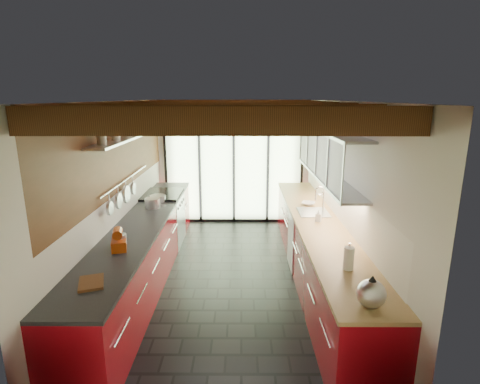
{
  "coord_description": "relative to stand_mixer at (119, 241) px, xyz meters",
  "views": [
    {
      "loc": [
        0.17,
        -5.12,
        2.65
      ],
      "look_at": [
        0.14,
        0.4,
        1.25
      ],
      "focal_mm": 28.0,
      "sensor_mm": 36.0,
      "label": 1
    }
  ],
  "objects": [
    {
      "name": "glass_door",
      "position": [
        1.27,
        3.71,
        0.64
      ],
      "size": [
        2.95,
        0.1,
        2.9
      ],
      "color": "#C6EAAD",
      "rests_on": "ground"
    },
    {
      "name": "kettle",
      "position": [
        2.54,
        -1.23,
        0.03
      ],
      "size": [
        0.32,
        0.35,
        0.29
      ],
      "color": "silver",
      "rests_on": "right_counter"
    },
    {
      "name": "soap_bottle",
      "position": [
        2.54,
        1.01,
        -0.02
      ],
      "size": [
        0.1,
        0.11,
        0.17
      ],
      "primitive_type": "imported",
      "rotation": [
        0.0,
        0.0,
        -0.41
      ],
      "color": "silver",
      "rests_on": "right_counter"
    },
    {
      "name": "cutting_board",
      "position": [
        0.0,
        -0.86,
        -0.09
      ],
      "size": [
        0.31,
        0.37,
        0.03
      ],
      "primitive_type": "cube",
      "rotation": [
        0.0,
        0.0,
        0.33
      ],
      "color": "brown",
      "rests_on": "left_counter"
    },
    {
      "name": "ceiling_beams",
      "position": [
        1.27,
        1.4,
        1.44
      ],
      "size": [
        3.14,
        5.06,
        4.9
      ],
      "color": "#593316",
      "rests_on": "ground"
    },
    {
      "name": "right_counter",
      "position": [
        2.54,
        1.02,
        -0.56
      ],
      "size": [
        0.68,
        5.0,
        0.92
      ],
      "color": "maroon",
      "rests_on": "ground"
    },
    {
      "name": "ground",
      "position": [
        1.27,
        1.02,
        -1.02
      ],
      "size": [
        5.5,
        5.5,
        0.0
      ],
      "primitive_type": "plane",
      "color": "black",
      "rests_on": "ground"
    },
    {
      "name": "pot_small",
      "position": [
        0.0,
        2.08,
        -0.05
      ],
      "size": [
        0.3,
        0.3,
        0.1
      ],
      "primitive_type": "cylinder",
      "rotation": [
        0.0,
        0.0,
        0.13
      ],
      "color": "silver",
      "rests_on": "left_counter"
    },
    {
      "name": "upper_cabinets_right",
      "position": [
        2.7,
        1.32,
        0.83
      ],
      "size": [
        0.34,
        3.0,
        3.0
      ],
      "color": "silver",
      "rests_on": "ground"
    },
    {
      "name": "bowl",
      "position": [
        2.54,
        1.84,
        -0.08
      ],
      "size": [
        0.28,
        0.28,
        0.05
      ],
      "primitive_type": "imported",
      "rotation": [
        0.0,
        0.0,
        -0.31
      ],
      "color": "silver",
      "rests_on": "right_counter"
    },
    {
      "name": "room_shell",
      "position": [
        1.27,
        1.02,
        0.63
      ],
      "size": [
        5.5,
        5.5,
        5.5
      ],
      "color": "silver",
      "rests_on": "ground"
    },
    {
      "name": "pot_large",
      "position": [
        0.0,
        1.69,
        -0.03
      ],
      "size": [
        0.31,
        0.31,
        0.15
      ],
      "primitive_type": "cylinder",
      "rotation": [
        0.0,
        0.0,
        0.31
      ],
      "color": "silver",
      "rests_on": "left_counter"
    },
    {
      "name": "stand_mixer",
      "position": [
        0.0,
        0.0,
        0.0
      ],
      "size": [
        0.23,
        0.32,
        0.26
      ],
      "color": "#C5470F",
      "rests_on": "left_counter"
    },
    {
      "name": "paper_towel",
      "position": [
        2.54,
        -0.54,
        0.02
      ],
      "size": [
        0.14,
        0.14,
        0.29
      ],
      "color": "white",
      "rests_on": "right_counter"
    },
    {
      "name": "sink_assembly",
      "position": [
        2.56,
        1.42,
        -0.06
      ],
      "size": [
        0.45,
        0.52,
        0.43
      ],
      "color": "silver",
      "rests_on": "right_counter"
    },
    {
      "name": "left_wall_fixtures",
      "position": [
        -0.2,
        1.16,
        0.86
      ],
      "size": [
        0.28,
        2.6,
        0.96
      ],
      "color": "silver",
      "rests_on": "ground"
    },
    {
      "name": "left_counter",
      "position": [
        -0.01,
        1.02,
        -0.56
      ],
      "size": [
        0.68,
        5.0,
        0.92
      ],
      "color": "maroon",
      "rests_on": "ground"
    },
    {
      "name": "range_stove",
      "position": [
        -0.01,
        2.47,
        -0.55
      ],
      "size": [
        0.66,
        0.9,
        0.97
      ],
      "color": "silver",
      "rests_on": "ground"
    }
  ]
}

